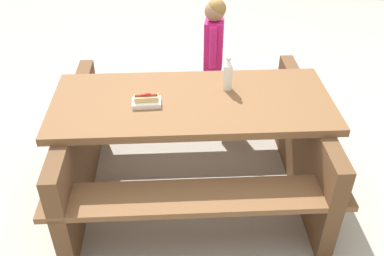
# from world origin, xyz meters

# --- Properties ---
(ground_plane) EXTENTS (30.00, 30.00, 0.00)m
(ground_plane) POSITION_xyz_m (0.00, 0.00, 0.00)
(ground_plane) COLOR #ADA599
(ground_plane) RESTS_ON ground
(picnic_table) EXTENTS (1.98, 1.64, 0.75)m
(picnic_table) POSITION_xyz_m (0.00, 0.00, 0.44)
(picnic_table) COLOR brown
(picnic_table) RESTS_ON ground
(soda_bottle) EXTENTS (0.06, 0.06, 0.23)m
(soda_bottle) POSITION_xyz_m (-0.22, -0.16, 0.86)
(soda_bottle) COLOR silver
(soda_bottle) RESTS_ON picnic_table
(hotdog_tray) EXTENTS (0.20, 0.14, 0.08)m
(hotdog_tray) POSITION_xyz_m (0.28, 0.09, 0.78)
(hotdog_tray) COLOR white
(hotdog_tray) RESTS_ON picnic_table
(child_in_coat) EXTENTS (0.17, 0.27, 1.08)m
(child_in_coat) POSITION_xyz_m (-0.10, -0.95, 0.69)
(child_in_coat) COLOR #262633
(child_in_coat) RESTS_ON ground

